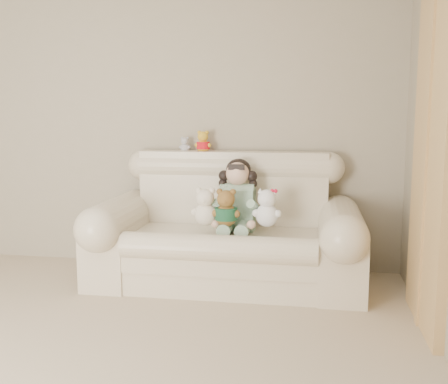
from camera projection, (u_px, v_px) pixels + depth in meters
The scene contains 9 objects.
wall_back at pixel (141, 118), 4.62m from camera, with size 4.50×4.50×0.00m, color #A29781.
sofa at pixel (226, 220), 4.10m from camera, with size 2.10×0.95×1.03m, color beige, non-canonical shape.
door_panel at pixel (432, 161), 3.21m from camera, with size 0.06×0.90×2.10m, color #AB7E49.
seated_child at pixel (238, 194), 4.13m from camera, with size 0.35×0.42×0.58m, color #337947, non-canonical shape.
brown_teddy at pixel (226, 204), 3.92m from camera, with size 0.21×0.17×0.33m, color brown, non-canonical shape.
white_cat at pixel (267, 204), 3.91m from camera, with size 0.22×0.17×0.34m, color white, non-canonical shape.
cream_teddy at pixel (206, 203), 3.95m from camera, with size 0.22×0.17×0.34m, color white, non-canonical shape.
yellow_mini_bear at pixel (203, 140), 4.42m from camera, with size 0.14×0.11×0.22m, color yellow, non-canonical shape.
grey_mini_plush at pixel (185, 143), 4.47m from camera, with size 0.10×0.08×0.16m, color silver, non-canonical shape.
Camera 1 is at (1.51, -1.97, 1.32)m, focal length 42.13 mm.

